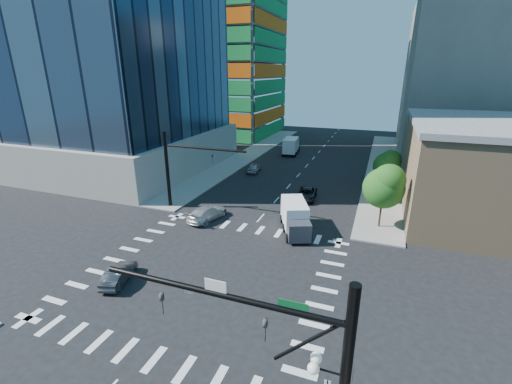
% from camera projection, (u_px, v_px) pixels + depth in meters
% --- Properties ---
extents(ground, '(160.00, 160.00, 0.00)m').
position_uv_depth(ground, '(211.00, 274.00, 27.79)').
color(ground, black).
rests_on(ground, ground).
extents(road_markings, '(20.00, 20.00, 0.01)m').
position_uv_depth(road_markings, '(211.00, 274.00, 27.79)').
color(road_markings, silver).
rests_on(road_markings, ground).
extents(sidewalk_ne, '(5.00, 60.00, 0.15)m').
position_uv_depth(sidewalk_ne, '(383.00, 166.00, 59.07)').
color(sidewalk_ne, gray).
rests_on(sidewalk_ne, ground).
extents(sidewalk_nw, '(5.00, 60.00, 0.15)m').
position_uv_depth(sidewalk_nw, '(248.00, 155.00, 67.24)').
color(sidewalk_nw, gray).
rests_on(sidewalk_nw, ground).
extents(construction_building, '(25.16, 34.50, 70.60)m').
position_uv_depth(construction_building, '(224.00, 32.00, 83.36)').
color(construction_building, slate).
rests_on(construction_building, ground).
extents(commercial_building, '(20.50, 22.50, 10.60)m').
position_uv_depth(commercial_building, '(507.00, 171.00, 37.32)').
color(commercial_building, tan).
rests_on(commercial_building, ground).
extents(bg_building_ne, '(24.00, 30.00, 28.00)m').
position_uv_depth(bg_building_ne, '(477.00, 80.00, 62.97)').
color(bg_building_ne, slate).
rests_on(bg_building_ne, ground).
extents(signal_mast_se, '(10.51, 2.48, 9.00)m').
position_uv_depth(signal_mast_se, '(319.00, 376.00, 12.49)').
color(signal_mast_se, black).
rests_on(signal_mast_se, sidewalk_se).
extents(signal_mast_nw, '(10.20, 0.40, 9.00)m').
position_uv_depth(signal_mast_nw, '(178.00, 164.00, 39.41)').
color(signal_mast_nw, black).
rests_on(signal_mast_nw, sidewalk_nw).
extents(tree_south, '(4.16, 4.16, 6.82)m').
position_uv_depth(tree_south, '(385.00, 186.00, 34.41)').
color(tree_south, '#382316').
rests_on(tree_south, sidewalk_ne).
extents(tree_north, '(3.54, 3.52, 5.78)m').
position_uv_depth(tree_north, '(388.00, 164.00, 45.16)').
color(tree_north, '#382316').
rests_on(tree_north, sidewalk_ne).
extents(car_nb_far, '(2.65, 5.06, 1.36)m').
position_uv_depth(car_nb_far, '(307.00, 194.00, 43.92)').
color(car_nb_far, black).
rests_on(car_nb_far, ground).
extents(car_sb_near, '(3.25, 5.62, 1.53)m').
position_uv_depth(car_sb_near, '(207.00, 213.00, 37.84)').
color(car_sb_near, silver).
rests_on(car_sb_near, ground).
extents(car_sb_mid, '(2.43, 4.61, 1.49)m').
position_uv_depth(car_sb_mid, '(254.00, 167.00, 55.87)').
color(car_sb_mid, '#9B9DA2').
rests_on(car_sb_mid, ground).
extents(car_sb_cross, '(2.39, 4.19, 1.31)m').
position_uv_depth(car_sb_cross, '(119.00, 274.00, 26.58)').
color(car_sb_cross, '#414145').
rests_on(car_sb_cross, ground).
extents(box_truck_near, '(4.47, 6.21, 3.00)m').
position_uv_depth(box_truck_near, '(296.00, 220.00, 34.55)').
color(box_truck_near, black).
rests_on(box_truck_near, ground).
extents(box_truck_far, '(3.23, 6.44, 3.26)m').
position_uv_depth(box_truck_far, '(292.00, 147.00, 68.05)').
color(box_truck_far, black).
rests_on(box_truck_far, ground).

